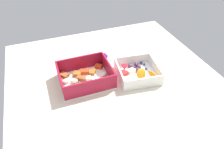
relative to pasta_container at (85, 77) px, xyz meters
The scene contains 4 objects.
table_surface 11.70cm from the pasta_container, 11.89° to the right, with size 80.00×80.00×2.00cm, color beige.
pasta_container is the anchor object (origin of this frame).
fruit_bowl 20.37cm from the pasta_container, 11.69° to the right, with size 17.32×17.24×5.37cm.
candy_bar 15.78cm from the pasta_container, 51.89° to the left, with size 7.00×2.40×1.20cm, color #51197A.
Camera 1 is at (-23.17, -59.75, 55.62)cm, focal length 34.50 mm.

